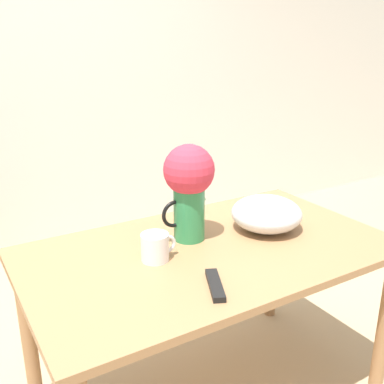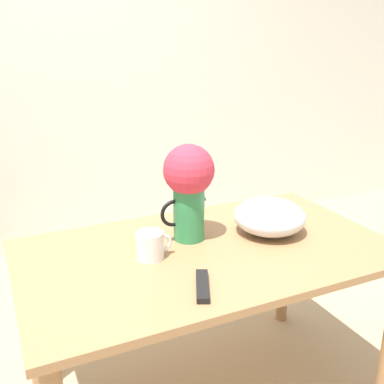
# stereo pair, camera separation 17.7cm
# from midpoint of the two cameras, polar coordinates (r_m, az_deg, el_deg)

# --- Properties ---
(wall_back) EXTENTS (8.00, 0.05, 2.60)m
(wall_back) POSITION_cam_midpoint_polar(r_m,az_deg,el_deg) (3.27, -14.55, 14.79)
(wall_back) COLOR silver
(wall_back) RESTS_ON ground_plane
(table) EXTENTS (1.42, 0.83, 0.73)m
(table) POSITION_cam_midpoint_polar(r_m,az_deg,el_deg) (1.80, 4.86, -9.94)
(table) COLOR #A3754C
(table) RESTS_ON ground_plane
(flower_vase) EXTENTS (0.22, 0.20, 0.39)m
(flower_vase) POSITION_cam_midpoint_polar(r_m,az_deg,el_deg) (1.75, 2.47, 1.18)
(flower_vase) COLOR #2D844C
(flower_vase) RESTS_ON table
(coffee_mug) EXTENTS (0.14, 0.10, 0.10)m
(coffee_mug) POSITION_cam_midpoint_polar(r_m,az_deg,el_deg) (1.65, -2.21, -6.84)
(coffee_mug) COLOR white
(coffee_mug) RESTS_ON table
(white_bowl) EXTENTS (0.30, 0.30, 0.14)m
(white_bowl) POSITION_cam_midpoint_polar(r_m,az_deg,el_deg) (1.90, 12.47, -3.11)
(white_bowl) COLOR silver
(white_bowl) RESTS_ON table
(remote_control) EXTENTS (0.11, 0.19, 0.02)m
(remote_control) POSITION_cam_midpoint_polar(r_m,az_deg,el_deg) (1.48, 4.81, -11.88)
(remote_control) COLOR black
(remote_control) RESTS_ON table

